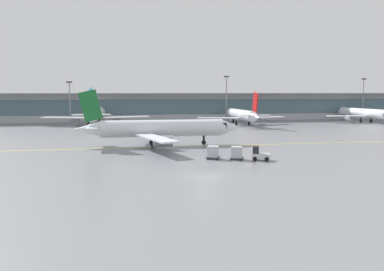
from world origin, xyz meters
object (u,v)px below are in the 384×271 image
taxiing_regional_jet (160,129)px  apron_light_mast_3 (363,97)px  apron_light_mast_1 (70,100)px  gate_airplane_1 (96,114)px  baggage_tug (259,154)px  gate_airplane_2 (241,115)px  cargo_dolly_lead (237,153)px  cargo_dolly_trailing (213,152)px  apron_light_mast_2 (226,97)px  gate_airplane_3 (363,113)px

taxiing_regional_jet → apron_light_mast_3: bearing=35.3°
apron_light_mast_1 → apron_light_mast_3: size_ratio=0.89×
gate_airplane_1 → baggage_tug: 71.15m
gate_airplane_1 → gate_airplane_2: size_ratio=1.12×
cargo_dolly_lead → cargo_dolly_trailing: bearing=180.0°
gate_airplane_1 → gate_airplane_2: gate_airplane_1 is taller
gate_airplane_1 → baggage_tug: (28.00, -65.36, -2.49)m
cargo_dolly_lead → gate_airplane_1: bearing=130.5°
cargo_dolly_trailing → apron_light_mast_1: (-30.28, 71.87, 6.30)m
apron_light_mast_3 → cargo_dolly_lead: bearing=-132.9°
apron_light_mast_1 → apron_light_mast_2: size_ratio=0.87×
gate_airplane_2 → apron_light_mast_1: size_ratio=2.26×
gate_airplane_3 → apron_light_mast_3: 14.27m
gate_airplane_1 → baggage_tug: size_ratio=11.65×
apron_light_mast_1 → apron_light_mast_3: (102.40, 1.08, 0.80)m
gate_airplane_3 → cargo_dolly_lead: (-61.80, -62.80, -1.90)m
gate_airplane_2 → apron_light_mast_2: (-1.62, 12.08, 5.36)m
cargo_dolly_lead → gate_airplane_3: bearing=64.8°
cargo_dolly_trailing → apron_light_mast_3: (72.12, 72.95, 7.09)m
apron_light_mast_3 → gate_airplane_2: bearing=-163.9°
gate_airplane_3 → taxiing_regional_jet: size_ratio=0.94×
taxiing_regional_jet → apron_light_mast_1: size_ratio=2.37×
taxiing_regional_jet → apron_light_mast_2: apron_light_mast_2 is taller
baggage_tug → cargo_dolly_lead: baggage_tug is taller
baggage_tug → gate_airplane_1: bearing=132.5°
taxiing_regional_jet → gate_airplane_3: bearing=31.9°
apron_light_mast_1 → gate_airplane_3: bearing=-6.1°
cargo_dolly_lead → apron_light_mast_2: 74.15m
taxiing_regional_jet → cargo_dolly_lead: taxiing_regional_jet is taller
gate_airplane_1 → cargo_dolly_trailing: 66.71m
apron_light_mast_3 → baggage_tug: bearing=-131.1°
gate_airplane_1 → apron_light_mast_2: apron_light_mast_2 is taller
baggage_tug → cargo_dolly_lead: (-3.13, 1.10, 0.16)m
gate_airplane_1 → cargo_dolly_lead: gate_airplane_1 is taller
baggage_tug → apron_light_mast_2: size_ratio=0.19×
gate_airplane_3 → apron_light_mast_2: apron_light_mast_2 is taller
gate_airplane_3 → cargo_dolly_trailing: bearing=127.7°
apron_light_mast_1 → apron_light_mast_2: (50.70, -1.26, 1.01)m
cargo_dolly_lead → apron_light_mast_1: bearing=134.0°
gate_airplane_3 → taxiing_regional_jet: bearing=116.8°
gate_airplane_1 → apron_light_mast_1: 13.01m
gate_airplane_2 → apron_light_mast_1: 54.17m
gate_airplane_1 → baggage_tug: bearing=-155.4°
baggage_tug → apron_light_mast_3: bearing=68.2°
gate_airplane_3 → apron_light_mast_2: (-44.72, 8.98, 5.40)m
cargo_dolly_trailing → baggage_tug: bearing=-0.0°
gate_airplane_2 → taxiing_regional_jet: size_ratio=0.95×
cargo_dolly_lead → gate_airplane_2: bearing=91.9°
taxiing_regional_jet → baggage_tug: (13.06, -18.19, -2.26)m
gate_airplane_3 → apron_light_mast_1: size_ratio=2.23×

